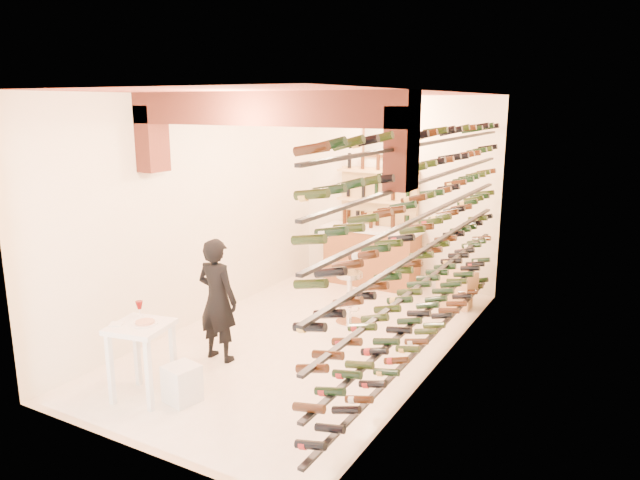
# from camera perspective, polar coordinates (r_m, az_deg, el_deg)

# --- Properties ---
(ground) EXTENTS (6.00, 6.00, 0.00)m
(ground) POSITION_cam_1_polar(r_m,az_deg,el_deg) (8.01, -1.06, -9.53)
(ground) COLOR white
(ground) RESTS_ON ground
(room_shell) EXTENTS (3.52, 6.02, 3.21)m
(room_shell) POSITION_cam_1_polar(r_m,az_deg,el_deg) (7.22, -2.19, 6.49)
(room_shell) COLOR white
(room_shell) RESTS_ON ground
(wine_rack) EXTENTS (0.32, 5.70, 2.56)m
(wine_rack) POSITION_cam_1_polar(r_m,az_deg,el_deg) (6.92, 9.89, 0.11)
(wine_rack) COLOR black
(wine_rack) RESTS_ON ground
(back_counter) EXTENTS (1.70, 0.62, 1.29)m
(back_counter) POSITION_cam_1_polar(r_m,az_deg,el_deg) (10.21, 4.99, -1.41)
(back_counter) COLOR brown
(back_counter) RESTS_ON ground
(back_shelving) EXTENTS (1.40, 0.31, 2.73)m
(back_shelving) POSITION_cam_1_polar(r_m,az_deg,el_deg) (10.29, 5.61, 2.31)
(back_shelving) COLOR #D7B479
(back_shelving) RESTS_ON ground
(tasting_table) EXTENTS (0.67, 0.67, 1.00)m
(tasting_table) POSITION_cam_1_polar(r_m,az_deg,el_deg) (6.55, -16.90, -8.99)
(tasting_table) COLOR white
(tasting_table) RESTS_ON ground
(white_stool) EXTENTS (0.38, 0.38, 0.40)m
(white_stool) POSITION_cam_1_polar(r_m,az_deg,el_deg) (6.56, -13.17, -13.33)
(white_stool) COLOR white
(white_stool) RESTS_ON ground
(person) EXTENTS (0.57, 0.39, 1.52)m
(person) POSITION_cam_1_polar(r_m,az_deg,el_deg) (7.27, -9.87, -5.71)
(person) COLOR black
(person) RESTS_ON ground
(chrome_barstool) EXTENTS (0.39, 0.39, 0.76)m
(chrome_barstool) POSITION_cam_1_polar(r_m,az_deg,el_deg) (8.42, 2.86, -5.22)
(chrome_barstool) COLOR silver
(chrome_barstool) RESTS_ON ground
(crate_lower) EXTENTS (0.44, 0.31, 0.26)m
(crate_lower) POSITION_cam_1_polar(r_m,az_deg,el_deg) (9.38, 13.03, -5.59)
(crate_lower) COLOR #DEA97A
(crate_lower) RESTS_ON ground
(crate_upper) EXTENTS (0.60, 0.48, 0.31)m
(crate_upper) POSITION_cam_1_polar(r_m,az_deg,el_deg) (9.29, 13.11, -3.93)
(crate_upper) COLOR #DEA97A
(crate_upper) RESTS_ON crate_lower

